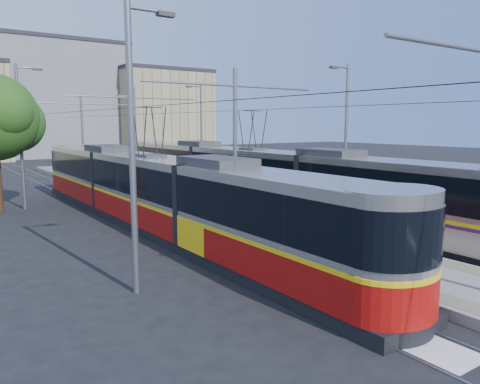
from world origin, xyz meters
TOP-DOWN VIEW (x-y plane):
  - ground at (0.00, 0.00)m, footprint 160.00×160.00m
  - platform at (0.00, 17.00)m, footprint 4.00×50.00m
  - tactile_strip_left at (-1.45, 17.00)m, footprint 0.70×50.00m
  - tactile_strip_right at (1.45, 17.00)m, footprint 0.70×50.00m
  - rails at (0.00, 17.00)m, footprint 8.71×70.00m
  - track_arrow at (-3.60, -3.00)m, footprint 1.20×5.00m
  - tram_left at (-3.60, 9.54)m, footprint 2.43×28.34m
  - tram_right at (3.60, 11.50)m, footprint 2.43×30.75m
  - catenary at (0.00, 14.15)m, footprint 9.20×70.00m
  - street_lamps at (-0.00, 21.00)m, footprint 15.18×38.22m
  - shelter at (0.17, 14.71)m, footprint 0.67×0.98m
  - building_centre at (6.00, 64.00)m, footprint 18.36×14.28m
  - building_right at (20.00, 58.00)m, footprint 14.28×10.20m

SIDE VIEW (x-z plane):
  - ground at x=0.00m, z-range 0.00..0.00m
  - track_arrow at x=-3.60m, z-range 0.00..0.01m
  - rails at x=0.00m, z-range 0.00..0.03m
  - platform at x=0.00m, z-range 0.00..0.30m
  - tactile_strip_left at x=-1.45m, z-range 0.30..0.31m
  - tactile_strip_right at x=1.45m, z-range 0.30..0.31m
  - shelter at x=0.17m, z-range 0.35..2.40m
  - tram_left at x=-3.60m, z-range -1.04..4.46m
  - tram_right at x=3.60m, z-range -0.89..4.61m
  - street_lamps at x=0.00m, z-range 0.18..8.18m
  - catenary at x=0.00m, z-range 1.02..8.02m
  - building_right at x=20.00m, z-range 0.01..13.11m
  - building_centre at x=6.00m, z-range 0.01..16.65m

